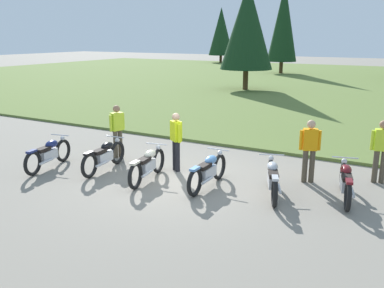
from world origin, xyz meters
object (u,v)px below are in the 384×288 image
object	(u,v)px
motorcycle_cream	(148,165)
rider_checking_bike	(310,147)
motorcycle_navy	(49,154)
rider_in_hivis_vest	(176,138)
rider_near_row_end	(381,148)
motorcycle_sky_blue	(208,171)
motorcycle_silver	(273,178)
rider_with_back_turned	(117,128)
motorcycle_black	(104,156)
motorcycle_maroon	(346,182)

from	to	relation	value
motorcycle_cream	rider_checking_bike	world-z (taller)	rider_checking_bike
motorcycle_navy	rider_in_hivis_vest	distance (m)	3.75
rider_near_row_end	motorcycle_sky_blue	bearing A→B (deg)	-146.21
motorcycle_sky_blue	rider_checking_bike	world-z (taller)	rider_checking_bike
motorcycle_cream	rider_checking_bike	size ratio (longest dim) A/B	1.25
motorcycle_navy	motorcycle_cream	bearing A→B (deg)	9.79
motorcycle_silver	rider_with_back_turned	world-z (taller)	rider_with_back_turned
motorcycle_sky_blue	motorcycle_silver	distance (m)	1.64
motorcycle_black	rider_checking_bike	world-z (taller)	rider_checking_bike
rider_near_row_end	rider_checking_bike	bearing A→B (deg)	-151.86
motorcycle_sky_blue	rider_checking_bike	distance (m)	2.72
motorcycle_maroon	rider_checking_bike	xyz separation A→B (m)	(-1.07, 0.77, 0.51)
motorcycle_silver	rider_near_row_end	distance (m)	3.13
motorcycle_maroon	rider_with_back_turned	size ratio (longest dim) A/B	1.23
rider_near_row_end	rider_in_hivis_vest	bearing A→B (deg)	-161.50
motorcycle_black	motorcycle_cream	xyz separation A→B (m)	(1.57, -0.09, 0.00)
rider_checking_bike	motorcycle_sky_blue	bearing A→B (deg)	-142.34
motorcycle_sky_blue	motorcycle_maroon	xyz separation A→B (m)	(3.19, 0.86, 0.00)
motorcycle_navy	rider_near_row_end	bearing A→B (deg)	21.58
motorcycle_cream	motorcycle_maroon	bearing A→B (deg)	13.76
rider_near_row_end	motorcycle_maroon	bearing A→B (deg)	-108.44
motorcycle_navy	rider_near_row_end	size ratio (longest dim) A/B	1.25
motorcycle_cream	motorcycle_sky_blue	size ratio (longest dim) A/B	0.99
motorcycle_silver	motorcycle_black	bearing A→B (deg)	-174.30
rider_with_back_turned	rider_in_hivis_vest	xyz separation A→B (m)	(2.30, -0.23, 0.00)
rider_with_back_turned	rider_in_hivis_vest	size ratio (longest dim) A/B	1.00
motorcycle_maroon	motorcycle_cream	bearing A→B (deg)	-166.24
motorcycle_cream	motorcycle_maroon	xyz separation A→B (m)	(4.83, 1.18, 0.00)
motorcycle_navy	rider_checking_bike	bearing A→B (deg)	19.94
motorcycle_sky_blue	rider_near_row_end	size ratio (longest dim) A/B	1.26
motorcycle_maroon	rider_checking_bike	bearing A→B (deg)	144.20
motorcycle_sky_blue	rider_checking_bike	size ratio (longest dim) A/B	1.26
motorcycle_maroon	rider_near_row_end	bearing A→B (deg)	71.56
motorcycle_cream	rider_checking_bike	distance (m)	4.26
motorcycle_cream	motorcycle_sky_blue	world-z (taller)	same
rider_in_hivis_vest	rider_near_row_end	xyz separation A→B (m)	(5.16, 1.73, 0.00)
motorcycle_black	motorcycle_maroon	size ratio (longest dim) A/B	1.02
motorcycle_navy	rider_near_row_end	world-z (taller)	rider_near_row_end
motorcycle_navy	rider_checking_bike	size ratio (longest dim) A/B	1.25
motorcycle_navy	rider_in_hivis_vest	size ratio (longest dim) A/B	1.25
rider_in_hivis_vest	motorcycle_black	bearing A→B (deg)	-150.61
motorcycle_black	motorcycle_silver	bearing A→B (deg)	5.70
motorcycle_black	motorcycle_maroon	bearing A→B (deg)	9.69
rider_with_back_turned	motorcycle_silver	bearing A→B (deg)	-8.09
motorcycle_black	rider_with_back_turned	size ratio (longest dim) A/B	1.26
motorcycle_silver	rider_near_row_end	bearing A→B (deg)	46.76
rider_near_row_end	motorcycle_navy	bearing A→B (deg)	-158.42
rider_in_hivis_vest	motorcycle_sky_blue	bearing A→B (deg)	-28.54
motorcycle_silver	motorcycle_maroon	xyz separation A→B (m)	(1.57, 0.61, 0.00)
motorcycle_navy	motorcycle_sky_blue	xyz separation A→B (m)	(4.76, 0.86, 0.00)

